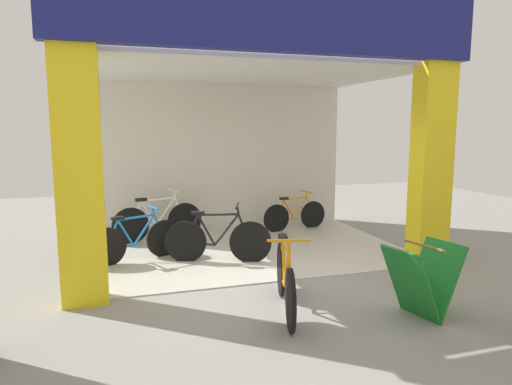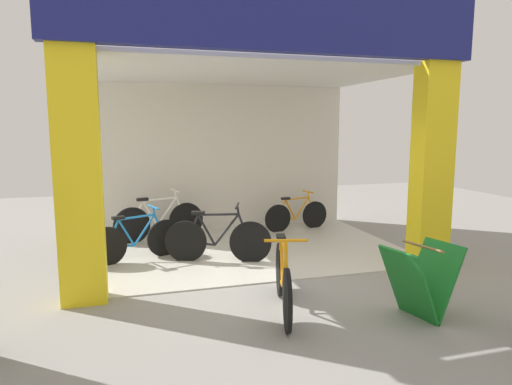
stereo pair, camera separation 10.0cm
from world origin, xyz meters
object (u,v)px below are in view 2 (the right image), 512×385
Objects in this scene: bicycle_inside_2 at (159,221)px; bicycle_parked_0 at (283,280)px; bicycle_inside_3 at (137,240)px; sandwich_board_sign at (421,282)px; bicycle_inside_1 at (218,239)px; bicycle_inside_0 at (296,215)px.

bicycle_inside_2 is 1.02× the size of bicycle_parked_0.
bicycle_inside_3 is at bearing 122.01° from bicycle_parked_0.
bicycle_inside_2 reaches higher than sandwich_board_sign.
bicycle_inside_1 is at bearing 99.42° from bicycle_parked_0.
bicycle_inside_1 is 1.90m from bicycle_inside_2.
sandwich_board_sign is (3.04, -3.16, 0.07)m from bicycle_inside_3.
bicycle_parked_0 reaches higher than bicycle_inside_1.
bicycle_inside_1 reaches higher than bicycle_inside_0.
sandwich_board_sign is (2.58, -4.46, 0.04)m from bicycle_inside_2.
bicycle_inside_0 is 2.71m from bicycle_inside_1.
bicycle_inside_3 is 3.01m from bicycle_parked_0.
bicycle_inside_3 is at bearing -157.66° from bicycle_inside_0.
bicycle_inside_0 is at bearing 66.59° from bicycle_parked_0.
sandwich_board_sign is at bearing -56.77° from bicycle_inside_1.
bicycle_parked_0 is at bearing -113.41° from bicycle_inside_0.
sandwich_board_sign is at bearing -22.86° from bicycle_parked_0.
bicycle_inside_2 is 1.92× the size of sandwich_board_sign.
bicycle_parked_0 is (1.60, -2.55, 0.03)m from bicycle_inside_3.
bicycle_inside_1 is (-2.04, -1.78, 0.05)m from bicycle_inside_0.
bicycle_inside_2 is 1.38m from bicycle_inside_3.
bicycle_inside_0 is 0.90× the size of bicycle_inside_1.
bicycle_parked_0 is at bearing -73.54° from bicycle_inside_2.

